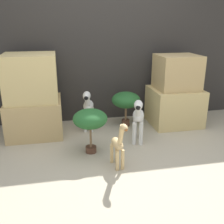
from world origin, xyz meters
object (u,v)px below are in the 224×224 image
object	(u,v)px
giraffe_figurine	(118,144)
potted_palm_front	(90,120)
zebra_right	(138,117)
potted_palm_back	(126,101)
zebra_left	(88,107)

from	to	relation	value
giraffe_figurine	potted_palm_front	world-z (taller)	giraffe_figurine
zebra_right	potted_palm_back	xyz separation A→B (m)	(-0.01, 0.62, 0.04)
zebra_left	giraffe_figurine	size ratio (longest dim) A/B	1.10
zebra_left	potted_palm_back	bearing A→B (deg)	5.99
zebra_left	potted_palm_front	bearing A→B (deg)	-94.36
zebra_left	potted_palm_back	distance (m)	0.60
zebra_right	potted_palm_back	size ratio (longest dim) A/B	1.18
zebra_left	giraffe_figurine	xyz separation A→B (m)	(0.20, -1.14, -0.08)
giraffe_figurine	potted_palm_back	world-z (taller)	giraffe_figurine
giraffe_figurine	potted_palm_back	xyz separation A→B (m)	(0.39, 1.20, 0.12)
potted_palm_front	zebra_left	bearing A→B (deg)	85.64
giraffe_figurine	zebra_left	bearing A→B (deg)	100.14
giraffe_figurine	potted_palm_front	xyz separation A→B (m)	(-0.26, 0.42, 0.15)
zebra_right	potted_palm_back	bearing A→B (deg)	90.97
zebra_right	zebra_left	bearing A→B (deg)	137.37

